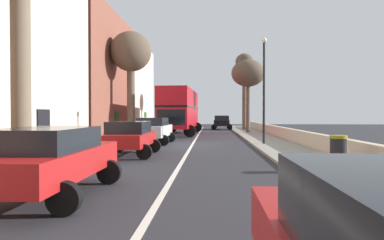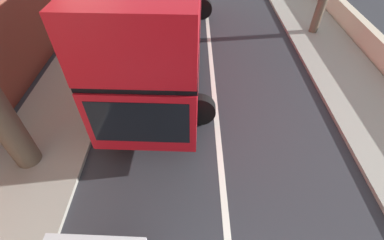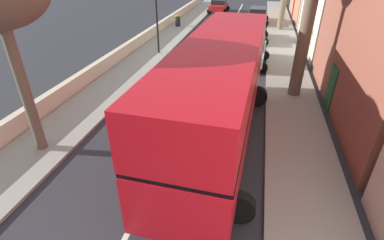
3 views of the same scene
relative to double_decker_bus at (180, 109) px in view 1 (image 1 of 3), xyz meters
name	(u,v)px [view 1 (image 1 of 3)]	position (x,y,z in m)	size (l,w,h in m)	color
ground_plane	(193,144)	(1.70, -10.07, -2.35)	(84.00, 84.00, 0.00)	#28282D
road_centre_line	(193,144)	(1.70, -10.07, -2.35)	(0.16, 54.00, 0.01)	silver
sidewalk_left	(115,143)	(-3.20, -10.07, -2.29)	(2.60, 60.00, 0.12)	gray
sidewalk_right	(272,144)	(6.60, -10.07, -2.29)	(2.60, 60.00, 0.12)	gray
terraced_houses_left	(59,66)	(-6.80, -10.05, 2.59)	(4.07, 47.52, 10.09)	#9E6647
boundary_wall_right	(298,137)	(8.15, -10.07, -1.90)	(0.36, 54.00, 0.91)	beige
double_decker_bus	(180,109)	(0.00, 0.00, 0.00)	(3.85, 10.95, 4.06)	#B30E18
parked_car_red_left_0	(130,136)	(-0.80, -16.03, -1.46)	(2.43, 4.22, 1.55)	#AD1919
parked_car_silver_left_2	(153,129)	(-0.80, -9.79, -1.41)	(2.55, 4.25, 1.66)	#B7BABF
parked_car_black_right_3	(222,122)	(4.20, 10.24, -1.39)	(2.64, 4.39, 1.70)	black
parked_car_red_left_4	(50,157)	(-0.80, -23.57, -1.44)	(2.48, 4.60, 1.58)	#AD1919
street_tree_left_0	(131,55)	(-3.32, -5.24, 4.10)	(3.14, 3.14, 8.11)	brown
street_tree_right_1	(244,68)	(6.61, 7.35, 4.71)	(2.00, 2.00, 8.58)	brown
street_tree_right_3	(248,74)	(6.45, 2.02, 3.42)	(3.24, 3.24, 7.05)	brown
lamppost_right	(264,82)	(6.00, -10.64, 1.45)	(0.32, 0.32, 6.31)	black
litter_bin_right	(338,152)	(7.00, -19.74, -1.70)	(0.55, 0.55, 1.07)	black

